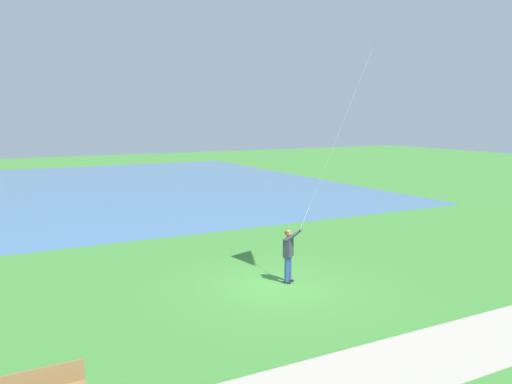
% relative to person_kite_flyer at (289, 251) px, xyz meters
% --- Properties ---
extents(ground_plane, '(120.00, 120.00, 0.00)m').
position_rel_person_kite_flyer_xyz_m(ground_plane, '(-0.23, 0.52, -1.05)').
color(ground_plane, '#3D7F33').
extents(lake_water, '(36.00, 44.00, 0.01)m').
position_rel_person_kite_flyer_xyz_m(lake_water, '(26.10, 4.52, -1.04)').
color(lake_water, teal).
rests_on(lake_water, ground).
extents(walkway_path, '(2.74, 32.02, 0.02)m').
position_rel_person_kite_flyer_xyz_m(walkway_path, '(-6.17, 2.52, -1.04)').
color(walkway_path, '#ADA393').
rests_on(walkway_path, ground).
extents(person_kite_flyer, '(0.61, 0.56, 1.83)m').
position_rel_person_kite_flyer_xyz_m(person_kite_flyer, '(0.00, 0.00, 0.00)').
color(person_kite_flyer, '#232328').
rests_on(person_kite_flyer, ground).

